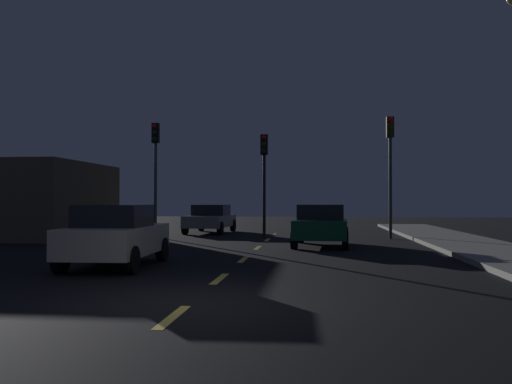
# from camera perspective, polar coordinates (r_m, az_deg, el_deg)

# --- Properties ---
(ground_plane) EXTENTS (80.00, 80.00, 0.00)m
(ground_plane) POSITION_cam_1_polar(r_m,az_deg,el_deg) (16.00, -1.04, -6.85)
(ground_plane) COLOR black
(lane_stripe_nearest) EXTENTS (0.16, 1.60, 0.01)m
(lane_stripe_nearest) POSITION_cam_1_polar(r_m,az_deg,el_deg) (8.03, -8.71, -12.78)
(lane_stripe_nearest) COLOR #EACC4C
(lane_stripe_nearest) RESTS_ON ground_plane
(lane_stripe_second) EXTENTS (0.16, 1.60, 0.01)m
(lane_stripe_second) POSITION_cam_1_polar(r_m,az_deg,el_deg) (11.68, -3.83, -9.03)
(lane_stripe_second) COLOR #EACC4C
(lane_stripe_second) RESTS_ON ground_plane
(lane_stripe_third) EXTENTS (0.16, 1.60, 0.01)m
(lane_stripe_third) POSITION_cam_1_polar(r_m,az_deg,el_deg) (15.41, -1.33, -7.06)
(lane_stripe_third) COLOR #EACC4C
(lane_stripe_third) RESTS_ON ground_plane
(lane_stripe_fourth) EXTENTS (0.16, 1.60, 0.01)m
(lane_stripe_fourth) POSITION_cam_1_polar(r_m,az_deg,el_deg) (19.17, 0.18, -5.85)
(lane_stripe_fourth) COLOR #EACC4C
(lane_stripe_fourth) RESTS_ON ground_plane
(lane_stripe_fifth) EXTENTS (0.16, 1.60, 0.01)m
(lane_stripe_fifth) POSITION_cam_1_polar(r_m,az_deg,el_deg) (22.94, 1.19, -5.04)
(lane_stripe_fifth) COLOR #EACC4C
(lane_stripe_fifth) RESTS_ON ground_plane
(lane_stripe_sixth) EXTENTS (0.16, 1.60, 0.01)m
(lane_stripe_sixth) POSITION_cam_1_polar(r_m,az_deg,el_deg) (26.72, 1.92, -4.45)
(lane_stripe_sixth) COLOR #EACC4C
(lane_stripe_sixth) RESTS_ON ground_plane
(traffic_signal_left) EXTENTS (0.32, 0.38, 5.17)m
(traffic_signal_left) POSITION_cam_1_polar(r_m,az_deg,el_deg) (25.10, -10.48, 3.57)
(traffic_signal_left) COLOR #4C4C51
(traffic_signal_left) RESTS_ON ground_plane
(traffic_signal_center) EXTENTS (0.32, 0.38, 4.59)m
(traffic_signal_center) POSITION_cam_1_polar(r_m,az_deg,el_deg) (24.12, 0.86, 2.84)
(traffic_signal_center) COLOR black
(traffic_signal_center) RESTS_ON ground_plane
(traffic_signal_right) EXTENTS (0.32, 0.38, 5.29)m
(traffic_signal_right) POSITION_cam_1_polar(r_m,az_deg,el_deg) (24.26, 13.88, 3.91)
(traffic_signal_right) COLOR #2D2D30
(traffic_signal_right) RESTS_ON ground_plane
(car_stopped_ahead) EXTENTS (2.12, 3.98, 1.51)m
(car_stopped_ahead) POSITION_cam_1_polar(r_m,az_deg,el_deg) (19.93, 6.84, -3.45)
(car_stopped_ahead) COLOR #0F4C2D
(car_stopped_ahead) RESTS_ON ground_plane
(car_adjacent_lane) EXTENTS (1.98, 3.91, 1.55)m
(car_adjacent_lane) POSITION_cam_1_polar(r_m,az_deg,el_deg) (14.08, -14.47, -4.43)
(car_adjacent_lane) COLOR beige
(car_adjacent_lane) RESTS_ON ground_plane
(car_oncoming_far) EXTENTS (2.16, 4.27, 1.45)m
(car_oncoming_far) POSITION_cam_1_polar(r_m,az_deg,el_deg) (28.10, -4.78, -2.77)
(car_oncoming_far) COLOR gray
(car_oncoming_far) RESTS_ON ground_plane
(storefront_left) EXTENTS (5.32, 7.07, 3.36)m
(storefront_left) POSITION_cam_1_polar(r_m,az_deg,el_deg) (26.68, -22.12, -0.79)
(storefront_left) COLOR brown
(storefront_left) RESTS_ON ground_plane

